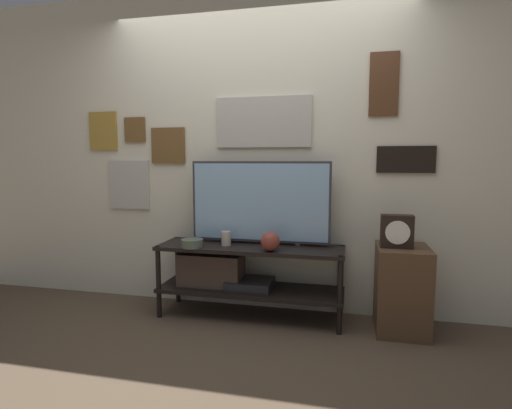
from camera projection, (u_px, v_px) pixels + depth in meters
name	position (u px, v px, depth m)	size (l,w,h in m)	color
ground_plane	(242.00, 329.00, 3.02)	(12.00, 12.00, 0.00)	#4C3D2D
wall_back	(257.00, 150.00, 3.38)	(6.40, 0.08, 2.70)	beige
media_console	(234.00, 271.00, 3.26)	(1.50, 0.43, 0.58)	black
television	(260.00, 202.00, 3.24)	(1.15, 0.05, 0.68)	#333338
vase_wide_bowl	(192.00, 243.00, 3.15)	(0.17, 0.17, 0.06)	#4C5647
vase_round_glass	(270.00, 241.00, 3.02)	(0.15, 0.15, 0.15)	brown
candle_jar	(226.00, 238.00, 3.22)	(0.08, 0.08, 0.12)	#C1B29E
side_table	(402.00, 289.00, 2.97)	(0.37, 0.45, 0.64)	#513823
mantel_clock	(397.00, 231.00, 2.90)	(0.23, 0.11, 0.24)	black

